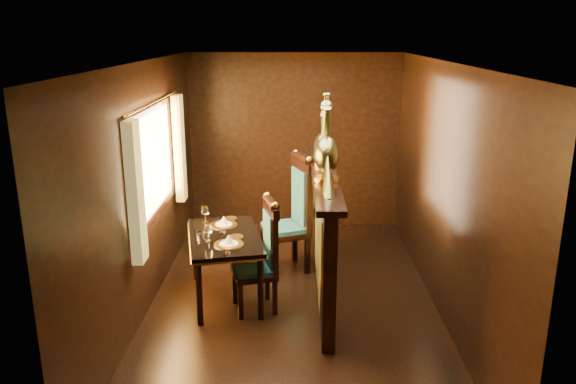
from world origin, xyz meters
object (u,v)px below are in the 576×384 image
(peacock_left, at_px, (327,139))
(chair_right, at_px, (295,210))
(chair_left, at_px, (264,252))
(dining_table, at_px, (224,241))
(peacock_right, at_px, (324,134))

(peacock_left, bearing_deg, chair_right, 107.56)
(chair_left, xyz_separation_m, chair_right, (0.31, 1.03, 0.12))
(dining_table, bearing_deg, peacock_right, 12.79)
(dining_table, bearing_deg, peacock_left, -21.06)
(dining_table, distance_m, peacock_left, 1.56)
(chair_right, distance_m, peacock_right, 1.06)
(chair_left, bearing_deg, chair_right, 57.68)
(dining_table, relative_size, chair_left, 1.12)
(dining_table, bearing_deg, chair_right, 35.02)
(dining_table, xyz_separation_m, peacock_left, (1.06, -0.17, 1.13))
(chair_left, relative_size, peacock_right, 1.71)
(dining_table, xyz_separation_m, peacock_right, (1.06, 0.49, 1.06))
(dining_table, bearing_deg, chair_left, -38.68)
(dining_table, relative_size, peacock_left, 1.60)
(chair_left, distance_m, chair_right, 1.08)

